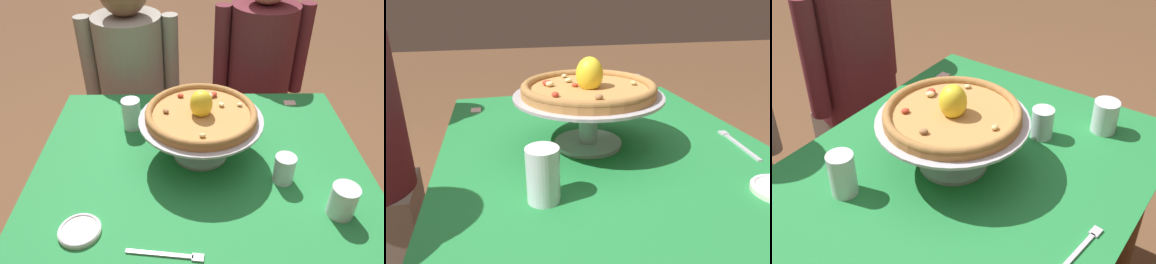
% 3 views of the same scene
% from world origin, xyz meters
% --- Properties ---
extents(dining_table, '(1.16, 0.94, 0.72)m').
position_xyz_m(dining_table, '(0.00, 0.00, 0.61)').
color(dining_table, brown).
rests_on(dining_table, ground).
extents(pizza_stand, '(0.42, 0.42, 0.16)m').
position_xyz_m(pizza_stand, '(-0.00, 0.05, 0.83)').
color(pizza_stand, '#B7B7C1').
rests_on(pizza_stand, dining_table).
extents(pizza, '(0.38, 0.38, 0.10)m').
position_xyz_m(pizza, '(-0.00, 0.05, 0.89)').
color(pizza, '#BC8447').
rests_on(pizza, pizza_stand).
extents(water_glass_side_right, '(0.07, 0.07, 0.10)m').
position_xyz_m(water_glass_side_right, '(0.27, -0.10, 0.76)').
color(water_glass_side_right, silver).
rests_on(water_glass_side_right, dining_table).
extents(water_glass_back_left, '(0.07, 0.07, 0.12)m').
position_xyz_m(water_glass_back_left, '(-0.26, 0.21, 0.77)').
color(water_glass_back_left, white).
rests_on(water_glass_back_left, dining_table).
extents(water_glass_front_right, '(0.08, 0.08, 0.10)m').
position_xyz_m(water_glass_front_right, '(0.41, -0.24, 0.76)').
color(water_glass_front_right, white).
rests_on(water_glass_front_right, dining_table).
extents(dinner_fork, '(0.21, 0.04, 0.01)m').
position_xyz_m(dinner_fork, '(-0.10, -0.39, 0.72)').
color(dinner_fork, '#B7B7C1').
rests_on(dinner_fork, dining_table).
extents(sugar_packet, '(0.05, 0.04, 0.00)m').
position_xyz_m(sugar_packet, '(0.40, 0.39, 0.72)').
color(sugar_packet, beige).
rests_on(sugar_packet, dining_table).
extents(diner_right, '(0.49, 0.35, 1.25)m').
position_xyz_m(diner_right, '(0.34, 0.80, 0.61)').
color(diner_right, gray).
rests_on(diner_right, ground).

